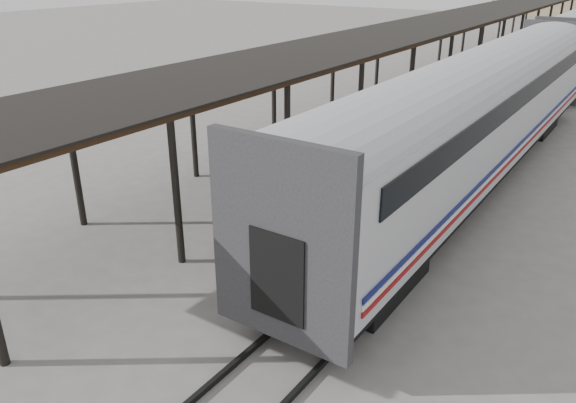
# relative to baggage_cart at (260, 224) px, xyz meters

# --- Properties ---
(ground) EXTENTS (160.00, 160.00, 0.00)m
(ground) POSITION_rel_baggage_cart_xyz_m (0.20, 0.05, -0.65)
(ground) COLOR slate
(ground) RESTS_ON ground
(canopy) EXTENTS (4.90, 64.30, 4.15)m
(canopy) POSITION_rel_baggage_cart_xyz_m (-3.20, 24.05, 3.36)
(canopy) COLOR #422B19
(canopy) RESTS_ON ground
(baggage_cart) EXTENTS (1.45, 2.50, 0.86)m
(baggage_cart) POSITION_rel_baggage_cart_xyz_m (0.00, 0.00, 0.00)
(baggage_cart) COLOR brown
(baggage_cart) RESTS_ON ground
(suitcase_stack) EXTENTS (1.20, 1.13, 0.58)m
(suitcase_stack) POSITION_rel_baggage_cart_xyz_m (-0.11, 0.36, 0.41)
(suitcase_stack) COLOR #3E3D40
(suitcase_stack) RESTS_ON baggage_cart
(luggage_tug) EXTENTS (1.14, 1.59, 1.29)m
(luggage_tug) POSITION_rel_baggage_cart_xyz_m (-2.17, 13.81, -0.06)
(luggage_tug) COLOR maroon
(luggage_tug) RESTS_ON ground
(porter) EXTENTS (0.59, 0.68, 1.58)m
(porter) POSITION_rel_baggage_cart_xyz_m (0.25, -0.65, 1.00)
(porter) COLOR navy
(porter) RESTS_ON baggage_cart
(pedestrian) EXTENTS (0.99, 0.71, 1.56)m
(pedestrian) POSITION_rel_baggage_cart_xyz_m (-1.37, 16.71, 0.13)
(pedestrian) COLOR black
(pedestrian) RESTS_ON ground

